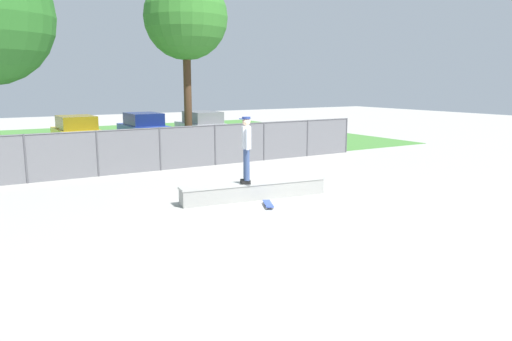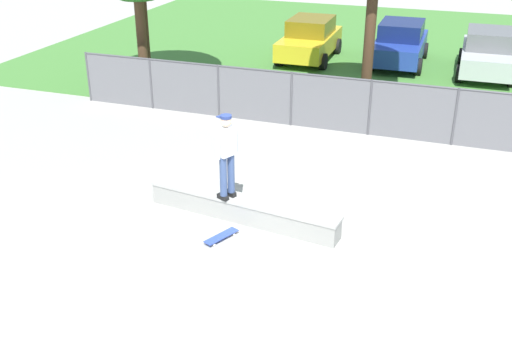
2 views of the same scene
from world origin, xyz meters
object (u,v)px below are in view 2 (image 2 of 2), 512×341
(skateboard, at_px, (221,236))
(car_blue, at_px, (400,43))
(concrete_ledge, at_px, (242,209))
(skateboarder, at_px, (227,153))
(car_yellow, at_px, (310,39))
(car_silver, at_px, (488,53))

(skateboard, bearing_deg, car_blue, 83.77)
(concrete_ledge, bearing_deg, skateboard, -97.67)
(skateboard, distance_m, car_blue, 14.75)
(skateboarder, bearing_deg, concrete_ledge, 12.12)
(car_yellow, height_order, car_silver, same)
(car_yellow, relative_size, car_blue, 1.00)
(car_yellow, xyz_separation_m, car_blue, (3.54, 0.46, 0.00))
(car_blue, distance_m, car_silver, 3.29)
(concrete_ledge, bearing_deg, skateboarder, -167.88)
(car_yellow, bearing_deg, concrete_ledge, -81.20)
(skateboard, distance_m, car_yellow, 14.33)
(skateboarder, xyz_separation_m, car_silver, (5.05, 13.38, -0.70))
(concrete_ledge, xyz_separation_m, skateboard, (-0.12, -0.90, -0.18))
(car_silver, bearing_deg, car_blue, 172.33)
(concrete_ledge, relative_size, car_silver, 1.03)
(skateboard, xyz_separation_m, car_silver, (4.86, 14.21, 0.77))
(skateboard, relative_size, car_yellow, 0.19)
(skateboard, relative_size, car_silver, 0.19)
(car_yellow, bearing_deg, car_silver, 0.22)
(concrete_ledge, bearing_deg, car_blue, 83.86)
(concrete_ledge, xyz_separation_m, car_silver, (4.74, 13.31, 0.58))
(car_silver, bearing_deg, concrete_ledge, -109.60)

